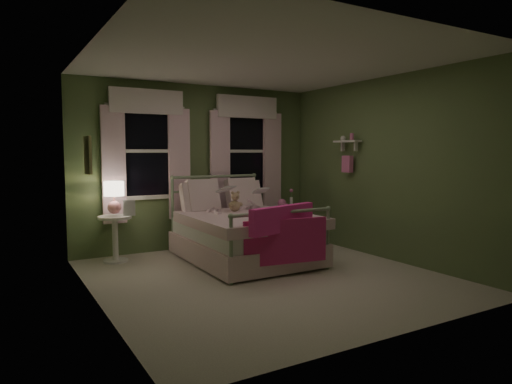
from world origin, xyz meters
TOP-DOWN VIEW (x-y plane):
  - room_shell at (0.00, 0.00)m, footprint 4.20×4.20m
  - bed at (0.18, 0.91)m, footprint 1.58×2.04m
  - pink_throw at (0.18, -0.11)m, footprint 1.09×0.41m
  - child_left at (-0.10, 1.33)m, footprint 0.29×0.22m
  - child_right at (0.46, 1.33)m, footprint 0.35×0.29m
  - book_left at (-0.10, 1.08)m, footprint 0.22×0.15m
  - book_right at (0.46, 1.08)m, footprint 0.21×0.14m
  - teddy_bear at (0.18, 1.18)m, footprint 0.22×0.18m
  - nightstand_left at (-1.42, 1.72)m, footprint 0.46×0.46m
  - table_lamp at (-1.42, 1.72)m, footprint 0.27×0.27m
  - book_nightstand at (-1.32, 1.64)m, footprint 0.22×0.26m
  - nightstand_right at (1.28, 1.45)m, footprint 0.50×0.40m
  - pink_toy at (1.18, 1.44)m, footprint 0.14×0.20m
  - bud_vase at (1.40, 1.50)m, footprint 0.06×0.06m
  - window_left at (-0.85, 2.03)m, footprint 1.34×0.13m
  - window_right at (0.85, 2.03)m, footprint 1.34×0.13m
  - wall_shelf at (1.90, 0.70)m, footprint 0.15×0.50m
  - framed_picture at (-1.95, 0.60)m, footprint 0.03×0.32m

SIDE VIEW (x-z plane):
  - bed at x=0.18m, z-range -0.21..0.98m
  - nightstand_left at x=-1.42m, z-range 0.09..0.74m
  - nightstand_right at x=1.28m, z-range 0.23..0.87m
  - pink_throw at x=0.18m, z-range 0.26..0.96m
  - book_nightstand at x=-1.32m, z-range 0.65..0.67m
  - pink_toy at x=1.18m, z-range 0.64..0.78m
  - bud_vase at x=1.40m, z-range 0.65..0.93m
  - teddy_bear at x=0.18m, z-range 0.64..0.94m
  - child_right at x=0.46m, z-range 0.57..1.25m
  - book_right at x=0.46m, z-range 0.79..1.05m
  - child_left at x=-0.10m, z-range 0.57..1.27m
  - table_lamp at x=-1.42m, z-range 0.73..1.18m
  - book_left at x=-0.10m, z-range 0.83..1.09m
  - room_shell at x=0.00m, z-range -0.80..3.40m
  - framed_picture at x=-1.95m, z-range 1.29..1.71m
  - wall_shelf at x=1.90m, z-range 1.22..1.82m
  - window_left at x=-0.85m, z-range 0.64..2.60m
  - window_right at x=0.85m, z-range 0.64..2.60m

